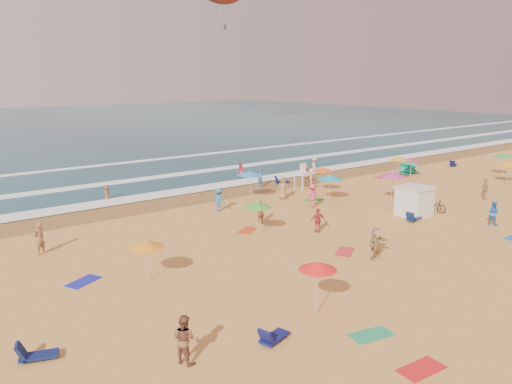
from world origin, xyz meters
TOP-DOWN VIEW (x-y plane):
  - ground at (0.00, 0.00)m, footprint 220.00×220.00m
  - ocean at (0.00, 84.00)m, footprint 220.00×140.00m
  - wet_sand at (0.00, 12.50)m, footprint 220.00×220.00m
  - surf_foam at (0.00, 21.32)m, footprint 200.00×18.70m
  - cabana at (5.90, -1.71)m, footprint 2.00×2.00m
  - cabana_roof at (5.90, -1.71)m, footprint 2.20×2.20m
  - bicycle at (7.80, -2.01)m, footprint 1.16×2.03m
  - lifeguard_stand at (4.72, 8.84)m, footprint 1.20×1.20m
  - beach_umbrellas at (2.28, 1.14)m, footprint 56.36×20.29m
  - loungers at (7.63, -1.85)m, footprint 51.11×22.68m
  - towels at (0.52, -2.13)m, footprint 34.19×23.51m
  - popup_tents at (21.59, 2.19)m, footprint 6.65×14.52m
  - beachgoers at (-0.95, 4.60)m, footprint 43.25×26.23m

SIDE VIEW (x-z plane):
  - ground at x=0.00m, z-range 0.00..0.00m
  - ocean at x=0.00m, z-range -0.09..0.09m
  - wet_sand at x=0.00m, z-range 0.01..0.01m
  - towels at x=0.52m, z-range 0.00..0.03m
  - surf_foam at x=0.00m, z-range 0.08..0.12m
  - loungers at x=7.63m, z-range 0.00..0.34m
  - bicycle at x=7.80m, z-range 0.00..1.01m
  - popup_tents at x=21.59m, z-range 0.00..1.20m
  - beachgoers at x=-0.95m, z-range -0.23..1.89m
  - cabana at x=5.90m, z-range 0.00..2.00m
  - lifeguard_stand at x=4.72m, z-range 0.00..2.10m
  - cabana_roof at x=5.90m, z-range 2.00..2.12m
  - beach_umbrellas at x=2.28m, z-range 1.68..2.48m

